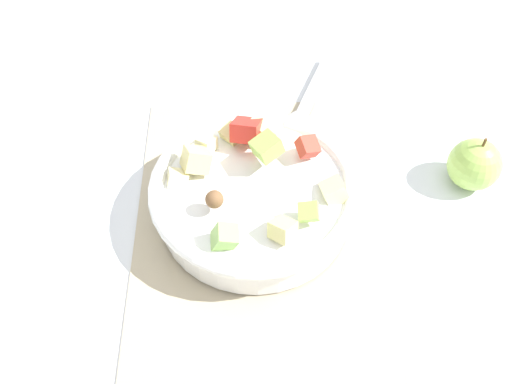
% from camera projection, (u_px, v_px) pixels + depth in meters
% --- Properties ---
extents(ground_plane, '(2.40, 2.40, 0.00)m').
position_uv_depth(ground_plane, '(255.00, 224.00, 0.70)').
color(ground_plane, silver).
extents(placemat, '(0.46, 0.30, 0.01)m').
position_uv_depth(placemat, '(255.00, 223.00, 0.70)').
color(placemat, tan).
rests_on(placemat, ground_plane).
extents(salad_bowl, '(0.26, 0.26, 0.10)m').
position_uv_depth(salad_bowl, '(256.00, 194.00, 0.68)').
color(salad_bowl, white).
rests_on(salad_bowl, placemat).
extents(serving_spoon, '(0.19, 0.10, 0.01)m').
position_uv_depth(serving_spoon, '(305.00, 108.00, 0.82)').
color(serving_spoon, '#B7B7BC').
rests_on(serving_spoon, placemat).
extents(whole_apple, '(0.07, 0.07, 0.08)m').
position_uv_depth(whole_apple, '(474.00, 164.00, 0.72)').
color(whole_apple, '#9EC656').
rests_on(whole_apple, ground_plane).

